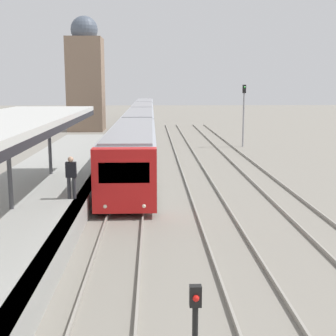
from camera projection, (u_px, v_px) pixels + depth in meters
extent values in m
cube|color=beige|center=(6.00, 120.00, 16.21)|extent=(4.00, 16.68, 0.20)
cube|color=black|center=(63.00, 126.00, 16.32)|extent=(0.08, 16.68, 0.24)
cylinder|color=#47474C|center=(9.00, 167.00, 16.50)|extent=(0.16, 0.16, 3.07)
cylinder|color=#47474C|center=(50.00, 143.00, 23.06)|extent=(0.16, 0.16, 3.07)
cylinder|color=#2D2D33|center=(69.00, 188.00, 18.19)|extent=(0.14, 0.14, 0.85)
cylinder|color=#2D2D33|center=(74.00, 188.00, 18.20)|extent=(0.14, 0.14, 0.85)
cube|color=black|center=(71.00, 170.00, 18.07)|extent=(0.40, 0.22, 0.60)
sphere|color=tan|center=(71.00, 159.00, 17.99)|extent=(0.22, 0.22, 0.22)
cube|color=red|center=(125.00, 180.00, 18.65)|extent=(2.57, 0.70, 2.57)
cube|color=black|center=(124.00, 173.00, 18.26)|extent=(2.00, 0.04, 0.82)
sphere|color=#EFEACC|center=(105.00, 206.00, 18.46)|extent=(0.16, 0.16, 0.16)
sphere|color=#EFEACC|center=(144.00, 206.00, 18.52)|extent=(0.16, 0.16, 0.16)
cube|color=#A8ADB7|center=(133.00, 152.00, 26.57)|extent=(2.57, 15.39, 2.57)
cube|color=gray|center=(132.00, 128.00, 26.33)|extent=(2.26, 15.08, 0.12)
cube|color=black|center=(133.00, 147.00, 26.52)|extent=(2.59, 14.16, 0.67)
cylinder|color=black|center=(105.00, 192.00, 21.82)|extent=(0.12, 0.70, 0.70)
cylinder|color=black|center=(152.00, 192.00, 21.90)|extent=(0.12, 0.70, 0.70)
cylinder|color=black|center=(120.00, 159.00, 31.66)|extent=(0.12, 0.70, 0.70)
cylinder|color=black|center=(152.00, 159.00, 31.74)|extent=(0.12, 0.70, 0.70)
cube|color=#A8ADB7|center=(140.00, 127.00, 42.05)|extent=(2.57, 15.39, 2.57)
cube|color=gray|center=(139.00, 112.00, 41.81)|extent=(2.26, 15.08, 0.12)
cube|color=black|center=(139.00, 124.00, 42.00)|extent=(2.59, 14.16, 0.67)
cylinder|color=black|center=(124.00, 148.00, 37.30)|extent=(0.12, 0.70, 0.70)
cylinder|color=black|center=(152.00, 147.00, 37.38)|extent=(0.12, 0.70, 0.70)
cylinder|color=black|center=(130.00, 134.00, 47.14)|extent=(0.12, 0.70, 0.70)
cylinder|color=black|center=(152.00, 134.00, 47.22)|extent=(0.12, 0.70, 0.70)
cube|color=#A8ADB7|center=(143.00, 115.00, 57.53)|extent=(2.57, 15.39, 2.57)
cube|color=gray|center=(143.00, 104.00, 57.30)|extent=(2.26, 15.08, 0.12)
cube|color=black|center=(143.00, 113.00, 57.48)|extent=(2.59, 14.16, 0.67)
cylinder|color=black|center=(132.00, 129.00, 52.79)|extent=(0.12, 0.70, 0.70)
cylinder|color=black|center=(152.00, 129.00, 52.86)|extent=(0.12, 0.70, 0.70)
cylinder|color=black|center=(135.00, 122.00, 62.63)|extent=(0.12, 0.70, 0.70)
cylinder|color=black|center=(152.00, 122.00, 62.70)|extent=(0.12, 0.70, 0.70)
cube|color=#A8ADB7|center=(145.00, 109.00, 73.02)|extent=(2.57, 15.39, 2.57)
cube|color=gray|center=(144.00, 100.00, 72.78)|extent=(2.26, 15.08, 0.12)
cube|color=black|center=(145.00, 107.00, 72.97)|extent=(2.59, 14.16, 0.67)
cylinder|color=black|center=(137.00, 119.00, 68.27)|extent=(0.12, 0.70, 0.70)
cylinder|color=black|center=(152.00, 119.00, 68.35)|extent=(0.12, 0.70, 0.70)
cylinder|color=black|center=(138.00, 115.00, 78.11)|extent=(0.12, 0.70, 0.70)
cylinder|color=black|center=(152.00, 115.00, 78.19)|extent=(0.12, 0.70, 0.70)
cube|color=black|center=(195.00, 296.00, 7.66)|extent=(0.20, 0.14, 0.36)
sphere|color=red|center=(196.00, 298.00, 7.58)|extent=(0.11, 0.11, 0.11)
cylinder|color=gray|center=(243.00, 116.00, 39.94)|extent=(0.14, 0.14, 5.30)
cube|color=black|center=(244.00, 89.00, 39.54)|extent=(0.28, 0.20, 0.70)
sphere|color=green|center=(245.00, 87.00, 39.40)|extent=(0.14, 0.14, 0.14)
cube|color=#89705B|center=(86.00, 85.00, 53.85)|extent=(4.00, 4.00, 10.57)
sphere|color=#4C5666|center=(84.00, 30.00, 52.77)|extent=(3.06, 3.06, 3.06)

